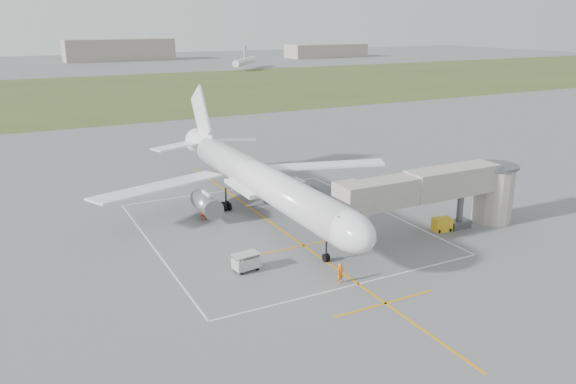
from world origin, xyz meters
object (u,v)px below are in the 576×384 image
airliner (260,180)px  baggage_cart (246,262)px  gpu_unit (442,225)px  ramp_worker_nose (341,273)px  ramp_worker_wing (203,212)px  jet_bridge (446,190)px

airliner → baggage_cart: 15.99m
baggage_cart → gpu_unit: bearing=-8.1°
airliner → ramp_worker_nose: size_ratio=25.03×
ramp_worker_wing → baggage_cart: bearing=119.2°
airliner → gpu_unit: bearing=-41.9°
gpu_unit → baggage_cart: size_ratio=0.85×
jet_bridge → baggage_cart: (-23.39, 0.67, -3.88)m
jet_bridge → baggage_cart: 23.72m
jet_bridge → ramp_worker_nose: jet_bridge is taller
gpu_unit → baggage_cart: bearing=-171.9°
airliner → ramp_worker_nose: airliner is taller
airliner → gpu_unit: size_ratio=21.46×
gpu_unit → baggage_cart: (-23.36, 0.51, 0.12)m
ramp_worker_nose → ramp_worker_wing: size_ratio=1.03×
ramp_worker_wing → ramp_worker_nose: bearing=137.2°
jet_bridge → ramp_worker_nose: bearing=-161.9°
airliner → ramp_worker_wing: airliner is taller
gpu_unit → jet_bridge: bearing=-69.2°
gpu_unit → ramp_worker_wing: size_ratio=1.20×
jet_bridge → ramp_worker_nose: (-17.00, -5.57, -3.81)m
ramp_worker_wing → jet_bridge: bearing=177.7°
gpu_unit → ramp_worker_nose: size_ratio=1.17×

